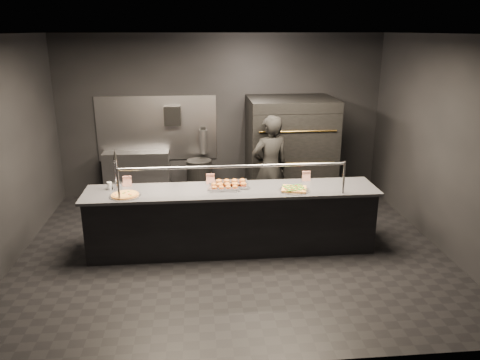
{
  "coord_description": "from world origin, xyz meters",
  "views": [
    {
      "loc": [
        -0.47,
        -6.17,
        3.05
      ],
      "look_at": [
        0.13,
        0.2,
        0.99
      ],
      "focal_mm": 35.0,
      "sensor_mm": 36.0,
      "label": 1
    }
  ],
  "objects_px": {
    "fire_extinguisher": "(203,141)",
    "worker": "(270,168)",
    "pizza_oven": "(290,151)",
    "towel_dispenser": "(172,116)",
    "prep_shelf": "(137,175)",
    "round_pizza": "(125,195)",
    "beer_tap": "(117,177)",
    "slider_tray_a": "(224,187)",
    "slider_tray_b": "(231,184)",
    "trash_bin": "(199,180)",
    "square_pizza": "(294,189)",
    "service_counter": "(232,219)"
  },
  "relations": [
    {
      "from": "towel_dispenser",
      "to": "fire_extinguisher",
      "type": "xyz_separation_m",
      "value": [
        0.55,
        0.01,
        -0.49
      ]
    },
    {
      "from": "pizza_oven",
      "to": "towel_dispenser",
      "type": "height_order",
      "value": "pizza_oven"
    },
    {
      "from": "slider_tray_b",
      "to": "round_pizza",
      "type": "bearing_deg",
      "value": -168.31
    },
    {
      "from": "fire_extinguisher",
      "to": "trash_bin",
      "type": "height_order",
      "value": "fire_extinguisher"
    },
    {
      "from": "fire_extinguisher",
      "to": "worker",
      "type": "relative_size",
      "value": 0.29
    },
    {
      "from": "fire_extinguisher",
      "to": "pizza_oven",
      "type": "bearing_deg",
      "value": -17.89
    },
    {
      "from": "trash_bin",
      "to": "worker",
      "type": "xyz_separation_m",
      "value": [
        1.15,
        -1.0,
        0.49
      ]
    },
    {
      "from": "slider_tray_a",
      "to": "trash_bin",
      "type": "distance_m",
      "value": 2.17
    },
    {
      "from": "towel_dispenser",
      "to": "round_pizza",
      "type": "bearing_deg",
      "value": -102.22
    },
    {
      "from": "towel_dispenser",
      "to": "trash_bin",
      "type": "xyz_separation_m",
      "value": [
        0.46,
        -0.28,
        -1.17
      ]
    },
    {
      "from": "square_pizza",
      "to": "worker",
      "type": "bearing_deg",
      "value": 96.6
    },
    {
      "from": "towel_dispenser",
      "to": "beer_tap",
      "type": "distance_m",
      "value": 2.36
    },
    {
      "from": "service_counter",
      "to": "slider_tray_b",
      "type": "relative_size",
      "value": 7.92
    },
    {
      "from": "square_pizza",
      "to": "worker",
      "type": "distance_m",
      "value": 1.25
    },
    {
      "from": "slider_tray_a",
      "to": "trash_bin",
      "type": "relative_size",
      "value": 0.63
    },
    {
      "from": "slider_tray_a",
      "to": "slider_tray_b",
      "type": "height_order",
      "value": "slider_tray_b"
    },
    {
      "from": "towel_dispenser",
      "to": "worker",
      "type": "xyz_separation_m",
      "value": [
        1.61,
        -1.28,
        -0.67
      ]
    },
    {
      "from": "trash_bin",
      "to": "worker",
      "type": "height_order",
      "value": "worker"
    },
    {
      "from": "fire_extinguisher",
      "to": "worker",
      "type": "xyz_separation_m",
      "value": [
        1.06,
        -1.29,
        -0.18
      ]
    },
    {
      "from": "towel_dispenser",
      "to": "slider_tray_a",
      "type": "distance_m",
      "value": 2.55
    },
    {
      "from": "beer_tap",
      "to": "slider_tray_a",
      "type": "relative_size",
      "value": 1.17
    },
    {
      "from": "towel_dispenser",
      "to": "slider_tray_b",
      "type": "bearing_deg",
      "value": -68.12
    },
    {
      "from": "prep_shelf",
      "to": "fire_extinguisher",
      "type": "relative_size",
      "value": 2.38
    },
    {
      "from": "slider_tray_b",
      "to": "square_pizza",
      "type": "distance_m",
      "value": 0.9
    },
    {
      "from": "towel_dispenser",
      "to": "slider_tray_a",
      "type": "height_order",
      "value": "towel_dispenser"
    },
    {
      "from": "pizza_oven",
      "to": "beer_tap",
      "type": "relative_size",
      "value": 3.36
    },
    {
      "from": "fire_extinguisher",
      "to": "round_pizza",
      "type": "bearing_deg",
      "value": -113.33
    },
    {
      "from": "service_counter",
      "to": "prep_shelf",
      "type": "xyz_separation_m",
      "value": [
        -1.6,
        2.32,
        -0.01
      ]
    },
    {
      "from": "slider_tray_b",
      "to": "square_pizza",
      "type": "height_order",
      "value": "slider_tray_b"
    },
    {
      "from": "service_counter",
      "to": "beer_tap",
      "type": "height_order",
      "value": "beer_tap"
    },
    {
      "from": "fire_extinguisher",
      "to": "service_counter",
      "type": "bearing_deg",
      "value": -81.7
    },
    {
      "from": "beer_tap",
      "to": "trash_bin",
      "type": "xyz_separation_m",
      "value": [
        1.16,
        1.93,
        -0.7
      ]
    },
    {
      "from": "slider_tray_a",
      "to": "worker",
      "type": "relative_size",
      "value": 0.28
    },
    {
      "from": "pizza_oven",
      "to": "round_pizza",
      "type": "height_order",
      "value": "pizza_oven"
    },
    {
      "from": "beer_tap",
      "to": "round_pizza",
      "type": "height_order",
      "value": "beer_tap"
    },
    {
      "from": "service_counter",
      "to": "round_pizza",
      "type": "height_order",
      "value": "service_counter"
    },
    {
      "from": "towel_dispenser",
      "to": "prep_shelf",
      "type": "bearing_deg",
      "value": -174.29
    },
    {
      "from": "service_counter",
      "to": "trash_bin",
      "type": "distance_m",
      "value": 2.16
    },
    {
      "from": "round_pizza",
      "to": "square_pizza",
      "type": "height_order",
      "value": "square_pizza"
    },
    {
      "from": "slider_tray_a",
      "to": "worker",
      "type": "bearing_deg",
      "value": 52.66
    },
    {
      "from": "fire_extinguisher",
      "to": "beer_tap",
      "type": "relative_size",
      "value": 0.89
    },
    {
      "from": "prep_shelf",
      "to": "slider_tray_b",
      "type": "bearing_deg",
      "value": -53.6
    },
    {
      "from": "pizza_oven",
      "to": "slider_tray_a",
      "type": "xyz_separation_m",
      "value": [
        -1.3,
        -1.85,
        -0.02
      ]
    },
    {
      "from": "worker",
      "to": "trash_bin",
      "type": "bearing_deg",
      "value": -58.21
    },
    {
      "from": "fire_extinguisher",
      "to": "slider_tray_b",
      "type": "distance_m",
      "value": 2.28
    },
    {
      "from": "towel_dispenser",
      "to": "round_pizza",
      "type": "height_order",
      "value": "towel_dispenser"
    },
    {
      "from": "square_pizza",
      "to": "pizza_oven",
      "type": "bearing_deg",
      "value": 80.41
    },
    {
      "from": "towel_dispenser",
      "to": "fire_extinguisher",
      "type": "height_order",
      "value": "towel_dispenser"
    },
    {
      "from": "pizza_oven",
      "to": "prep_shelf",
      "type": "relative_size",
      "value": 1.59
    },
    {
      "from": "prep_shelf",
      "to": "beer_tap",
      "type": "xyz_separation_m",
      "value": [
        0.0,
        -2.14,
        0.63
      ]
    }
  ]
}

